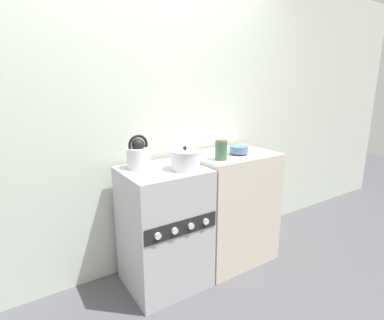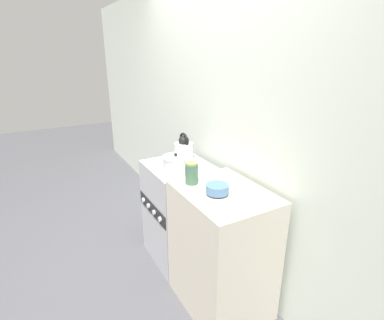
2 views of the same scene
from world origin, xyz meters
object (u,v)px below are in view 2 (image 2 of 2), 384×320
Objects in this scene: enamel_bowl at (217,189)px; storage_jar at (192,173)px; cooking_pot at (176,164)px; stove at (180,212)px; kettle at (184,149)px.

storage_jar is at bearing -164.99° from enamel_bowl.
stove is at bearing 144.38° from cooking_pot.
enamel_bowl is 0.97× the size of storage_jar.
kettle reaches higher than cooking_pot.
storage_jar is at bearing -4.66° from cooking_pot.
enamel_bowl is 0.25m from storage_jar.
stove is 0.73m from storage_jar.
kettle is 1.59× the size of enamel_bowl.
kettle reaches higher than storage_jar.
cooking_pot reaches higher than stove.
storage_jar reaches higher than enamel_bowl.
kettle is 1.12× the size of cooking_pot.
cooking_pot reaches higher than enamel_bowl.
enamel_bowl is (0.54, 0.04, 0.00)m from cooking_pot.
enamel_bowl is at bearing 15.01° from storage_jar.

